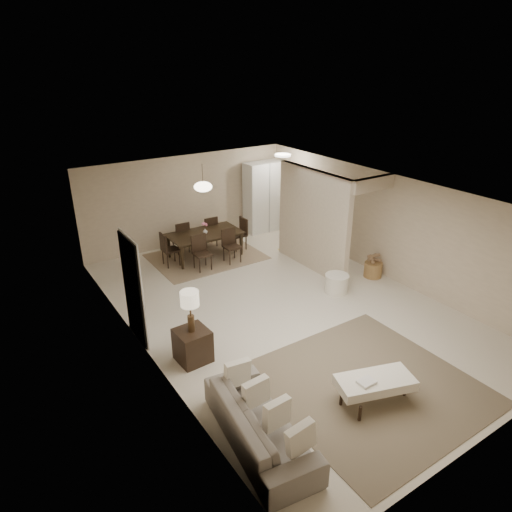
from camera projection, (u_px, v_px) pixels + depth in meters
floor at (282, 307)px, 9.74m from camera, size 9.00×9.00×0.00m
ceiling at (285, 194)px, 8.73m from camera, size 9.00×9.00×0.00m
back_wall at (187, 200)px, 12.68m from camera, size 6.00×0.00×6.00m
left_wall at (142, 292)px, 7.73m from camera, size 0.00×9.00×9.00m
right_wall at (386, 226)px, 10.75m from camera, size 0.00×9.00×9.00m
partition at (313, 221)px, 11.10m from camera, size 0.15×2.50×2.50m
doorway at (133, 290)px, 8.29m from camera, size 0.04×0.90×2.04m
pantry_cabinet at (264, 197)px, 13.67m from camera, size 1.20×0.55×2.10m
flush_light at (283, 155)px, 12.35m from camera, size 0.44×0.44×0.05m
living_rug at (368, 385)px, 7.44m from camera, size 3.20×3.20×0.01m
sofa at (260, 423)px, 6.25m from camera, size 2.25×1.12×0.63m
ottoman_bench at (375, 383)px, 6.98m from camera, size 1.29×0.88×0.42m
side_table at (193, 345)px, 7.95m from camera, size 0.57×0.57×0.60m
table_lamp at (190, 302)px, 7.60m from camera, size 0.32×0.32×0.76m
round_pouf at (337, 283)px, 10.31m from camera, size 0.54×0.54×0.42m
wicker_basket at (373, 270)px, 11.03m from camera, size 0.46×0.46×0.37m
dining_rug at (206, 257)px, 12.19m from camera, size 2.80×2.10×0.01m
dining_table at (206, 245)px, 12.06m from camera, size 1.92×1.09×0.67m
dining_chairs at (206, 241)px, 12.01m from camera, size 2.38×1.74×0.88m
vase at (205, 231)px, 11.90m from camera, size 0.14×0.14×0.13m
yellow_mat at (297, 249)px, 12.67m from camera, size 0.94×0.59×0.01m
pendant_light at (203, 187)px, 11.42m from camera, size 0.46×0.46×0.71m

